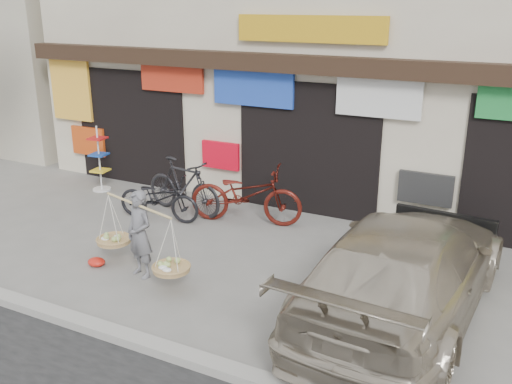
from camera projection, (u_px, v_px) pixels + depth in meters
The scene contains 10 objects.
ground at pixel (221, 281), 9.00m from camera, with size 70.00×70.00×0.00m, color slate.
kerb at pixel (142, 342), 7.29m from camera, with size 70.00×0.25×0.12m, color gray.
shophouse_block at pixel (358, 35), 13.30m from camera, with size 14.00×6.32×7.00m.
street_vendor at pixel (140, 238), 8.99m from camera, with size 2.03×0.99×1.43m.
bike_0 at pixel (159, 198), 11.39m from camera, with size 0.61×1.74×0.91m, color black.
bike_1 at pixel (183, 186), 11.72m from camera, with size 0.55×1.94×1.16m, color black.
bike_2 at pixel (246, 195), 11.19m from camera, with size 0.78×2.24×1.18m, color #4C130D.
suv at pixel (405, 268), 7.80m from camera, with size 2.33×5.14×1.46m.
display_rack at pixel (100, 165), 13.13m from camera, with size 0.42×0.42×1.52m.
red_bag at pixel (96, 262), 9.51m from camera, with size 0.31×0.25×0.14m, color red.
Camera 1 is at (4.18, -6.93, 4.22)m, focal length 40.00 mm.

